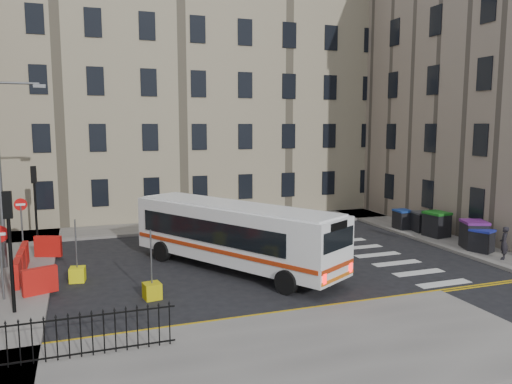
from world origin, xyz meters
TOP-DOWN VIEW (x-y plane):
  - ground at (0.00, 0.00)m, footprint 120.00×120.00m
  - pavement_north at (-6.00, 8.60)m, footprint 36.00×3.20m
  - pavement_east at (9.00, 4.00)m, footprint 2.40×26.00m
  - pavement_sw at (-7.00, -10.00)m, footprint 20.00×6.00m
  - terrace_north at (-7.00, 15.50)m, footprint 38.30×10.80m
  - traffic_light_nw at (-12.00, 6.50)m, footprint 0.28×0.22m
  - traffic_light_sw at (-12.00, -4.00)m, footprint 0.28×0.22m
  - no_entry_north at (-12.50, 4.50)m, footprint 0.60×0.08m
  - no_entry_south at (-12.50, -2.50)m, footprint 0.60×0.08m
  - roadworks_barriers at (-11.84, 0.50)m, footprint 1.66×6.26m
  - iron_railings at (-11.25, -8.20)m, footprint 7.80×0.04m
  - bus at (-3.42, -1.22)m, footprint 7.40×10.25m
  - wheelie_bin_a at (8.86, -2.89)m, footprint 1.20×1.28m
  - wheelie_bin_b at (9.01, -2.21)m, footprint 1.51×1.61m
  - wheelie_bin_c at (9.06, 0.67)m, footprint 1.25×1.40m
  - wheelie_bin_d at (9.10, 2.04)m, footprint 1.05×1.17m
  - wheelie_bin_e at (8.56, 3.09)m, footprint 0.93×1.07m
  - pedestrian at (8.76, -4.35)m, footprint 0.67×0.65m
  - bollard_yellow at (-10.00, -0.73)m, footprint 0.68×0.68m
  - bollard_chevron at (-7.40, -3.82)m, footprint 0.69×0.69m

SIDE VIEW (x-z plane):
  - ground at x=0.00m, z-range 0.00..0.00m
  - pavement_north at x=-6.00m, z-range 0.00..0.15m
  - pavement_east at x=9.00m, z-range 0.00..0.15m
  - pavement_sw at x=-7.00m, z-range 0.00..0.15m
  - bollard_yellow at x=-10.00m, z-range 0.00..0.60m
  - bollard_chevron at x=-7.40m, z-range 0.00..0.60m
  - roadworks_barriers at x=-11.84m, z-range 0.15..1.15m
  - wheelie_bin_a at x=8.86m, z-range 0.15..1.28m
  - wheelie_bin_e at x=8.56m, z-range 0.15..1.30m
  - wheelie_bin_d at x=9.10m, z-range 0.16..1.33m
  - iron_railings at x=-11.25m, z-range 0.15..1.35m
  - wheelie_bin_c at x=9.06m, z-range 0.16..1.55m
  - wheelie_bin_b at x=9.01m, z-range 0.16..1.58m
  - pedestrian at x=8.76m, z-range 0.15..1.70m
  - bus at x=-3.42m, z-range 0.22..3.09m
  - no_entry_north at x=-12.50m, z-range 0.58..3.58m
  - no_entry_south at x=-12.50m, z-range 0.58..3.58m
  - traffic_light_nw at x=-12.00m, z-range 0.82..4.92m
  - traffic_light_sw at x=-12.00m, z-range 0.82..4.92m
  - terrace_north at x=-7.00m, z-range 0.02..17.22m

